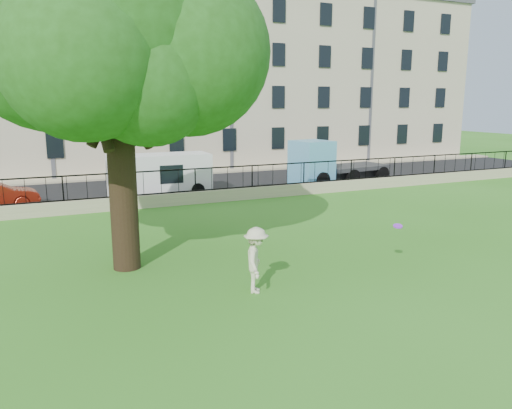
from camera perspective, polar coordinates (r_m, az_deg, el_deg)
name	(u,v)px	position (r m, az deg, el deg)	size (l,w,h in m)	color
ground	(327,284)	(13.89, 8.09, -8.97)	(120.00, 120.00, 0.00)	#33771C
retaining_wall	(196,197)	(24.45, -6.90, 0.82)	(50.00, 0.40, 0.60)	tan
iron_railing	(195,180)	(24.30, -6.95, 2.79)	(50.00, 0.05, 1.13)	black
street	(171,188)	(28.96, -9.64, 1.84)	(60.00, 9.00, 0.01)	black
sidewalk	(152,175)	(33.95, -11.84, 3.29)	(60.00, 1.40, 0.12)	tan
building_row	(131,73)	(39.22, -14.10, 14.33)	(56.40, 10.40, 13.80)	beige
tree	(109,30)	(14.89, -16.44, 18.58)	(8.17, 6.37, 10.18)	black
man	(256,260)	(12.93, 0.02, -6.38)	(1.12, 0.64, 1.73)	beige
frisbee	(398,226)	(15.00, 15.90, -2.38)	(0.27, 0.27, 0.03)	#992AF0
white_van	(160,175)	(26.67, -10.96, 3.32)	(5.20, 2.03, 2.18)	white
blue_truck	(339,161)	(31.03, 9.50, 4.94)	(6.27, 2.23, 2.63)	#63B6E9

